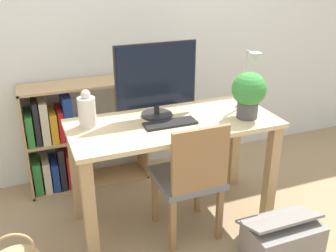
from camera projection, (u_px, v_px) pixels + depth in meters
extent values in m
plane|color=#997F5B|center=(173.00, 216.00, 2.82)|extent=(10.00, 10.00, 0.00)
cube|color=silver|center=(132.00, 14.00, 3.03)|extent=(8.00, 0.05, 2.60)
cube|color=#D8BC8C|center=(174.00, 123.00, 2.53)|extent=(1.35, 0.60, 0.03)
cube|color=tan|center=(90.00, 213.00, 2.26)|extent=(0.07, 0.07, 0.71)
cube|color=tan|center=(271.00, 173.00, 2.67)|extent=(0.07, 0.07, 0.71)
cube|color=tan|center=(76.00, 173.00, 2.68)|extent=(0.07, 0.07, 0.71)
cube|color=tan|center=(234.00, 144.00, 3.09)|extent=(0.07, 0.07, 0.71)
cylinder|color=#232326|center=(157.00, 115.00, 2.60)|extent=(0.21, 0.21, 0.02)
cylinder|color=#232326|center=(157.00, 109.00, 2.59)|extent=(0.04, 0.04, 0.06)
cube|color=#232326|center=(156.00, 75.00, 2.50)|extent=(0.54, 0.02, 0.42)
cube|color=black|center=(156.00, 75.00, 2.50)|extent=(0.52, 0.03, 0.40)
cube|color=black|center=(170.00, 123.00, 2.47)|extent=(0.34, 0.12, 0.02)
cylinder|color=silver|center=(87.00, 112.00, 2.41)|extent=(0.11, 0.11, 0.19)
sphere|color=silver|center=(85.00, 94.00, 2.37)|extent=(0.06, 0.06, 0.06)
cylinder|color=#B7B7BC|center=(243.00, 105.00, 2.76)|extent=(0.10, 0.10, 0.02)
cylinder|color=#B7B7BC|center=(245.00, 78.00, 2.68)|extent=(0.02, 0.02, 0.38)
cylinder|color=#B7B7BC|center=(251.00, 52.00, 2.56)|extent=(0.01, 0.10, 0.01)
cone|color=#B7B7BC|center=(255.00, 57.00, 2.53)|extent=(0.08, 0.08, 0.06)
cylinder|color=#4C4C51|center=(247.00, 110.00, 2.56)|extent=(0.14, 0.14, 0.11)
sphere|color=#388C3D|center=(249.00, 89.00, 2.50)|extent=(0.22, 0.22, 0.22)
cube|color=slate|center=(187.00, 177.00, 2.52)|extent=(0.40, 0.40, 0.04)
cube|color=olive|center=(200.00, 160.00, 2.27)|extent=(0.36, 0.03, 0.40)
cube|color=olive|center=(173.00, 225.00, 2.41)|extent=(0.04, 0.04, 0.39)
cube|color=olive|center=(219.00, 214.00, 2.52)|extent=(0.04, 0.04, 0.39)
cube|color=olive|center=(155.00, 197.00, 2.69)|extent=(0.04, 0.04, 0.39)
cube|color=olive|center=(198.00, 188.00, 2.80)|extent=(0.04, 0.04, 0.39)
cube|color=tan|center=(25.00, 144.00, 2.93)|extent=(0.02, 0.28, 0.84)
cube|color=tan|center=(142.00, 126.00, 3.24)|extent=(0.02, 0.28, 0.84)
cube|color=tan|center=(91.00, 180.00, 3.25)|extent=(0.93, 0.28, 0.02)
cube|color=tan|center=(82.00, 84.00, 2.92)|extent=(0.93, 0.28, 0.02)
cube|color=tan|center=(87.00, 134.00, 3.08)|extent=(0.90, 0.28, 0.02)
cube|color=#2D7F38|center=(37.00, 174.00, 3.06)|extent=(0.06, 0.24, 0.26)
cube|color=beige|center=(46.00, 173.00, 3.08)|extent=(0.05, 0.24, 0.26)
cube|color=navy|center=(55.00, 173.00, 3.11)|extent=(0.05, 0.24, 0.23)
cube|color=black|center=(61.00, 165.00, 3.10)|extent=(0.04, 0.24, 0.35)
cube|color=red|center=(69.00, 167.00, 3.14)|extent=(0.05, 0.24, 0.28)
cube|color=orange|center=(76.00, 169.00, 3.16)|extent=(0.04, 0.24, 0.23)
cube|color=#2D7F38|center=(29.00, 127.00, 2.90)|extent=(0.05, 0.24, 0.24)
cube|color=black|center=(36.00, 121.00, 2.90)|extent=(0.04, 0.24, 0.33)
cube|color=beige|center=(44.00, 120.00, 2.91)|extent=(0.06, 0.24, 0.32)
cube|color=orange|center=(53.00, 125.00, 2.95)|extent=(0.05, 0.24, 0.23)
cube|color=red|center=(60.00, 123.00, 2.97)|extent=(0.04, 0.24, 0.24)
cube|color=navy|center=(67.00, 116.00, 2.97)|extent=(0.06, 0.24, 0.34)
torus|color=tan|center=(13.00, 251.00, 2.15)|extent=(0.23, 0.02, 0.23)
cube|color=gray|center=(282.00, 241.00, 2.39)|extent=(0.45, 0.27, 0.24)
cube|color=gray|center=(279.00, 219.00, 2.38)|extent=(0.46, 0.26, 0.11)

